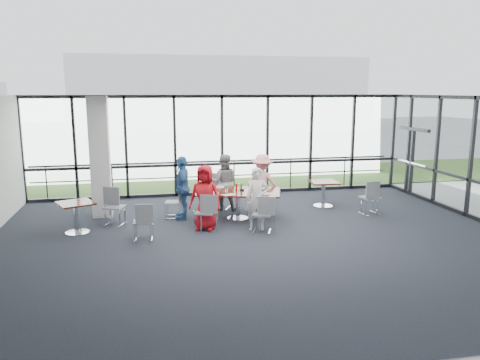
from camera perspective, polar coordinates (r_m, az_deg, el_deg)
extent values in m
cube|color=#1E222C|center=(10.58, 2.33, -7.57)|extent=(12.00, 10.00, 0.02)
cube|color=silver|center=(10.03, 2.47, 10.09)|extent=(12.00, 10.00, 0.04)
cube|color=silver|center=(5.60, 14.93, -7.58)|extent=(12.00, 0.10, 3.20)
cube|color=white|center=(15.03, -2.20, 4.24)|extent=(12.00, 0.10, 3.20)
cube|color=black|center=(16.07, 20.23, 2.03)|extent=(0.12, 1.60, 2.10)
cube|color=white|center=(12.91, -16.69, 2.69)|extent=(0.50, 0.50, 3.20)
cube|color=gray|center=(20.16, -4.49, 1.27)|extent=(80.00, 70.00, 0.02)
cube|color=#395A1F|center=(18.21, -3.71, 0.34)|extent=(80.00, 5.00, 0.01)
cube|color=white|center=(42.23, -2.86, 10.42)|extent=(24.00, 10.00, 6.00)
cylinder|color=#2D2D33|center=(15.78, -2.53, 0.52)|extent=(12.00, 0.06, 0.06)
cube|color=black|center=(12.21, -0.28, -1.44)|extent=(2.43, 1.76, 0.04)
cylinder|color=silver|center=(12.29, -0.28, -3.15)|extent=(0.12, 0.12, 0.71)
cylinder|color=silver|center=(12.38, -0.28, -4.68)|extent=(0.56, 0.56, 0.03)
cube|color=black|center=(11.64, -19.42, -2.69)|extent=(1.00, 1.00, 0.04)
cylinder|color=silver|center=(11.73, -19.30, -4.47)|extent=(0.12, 0.12, 0.71)
cube|color=black|center=(13.74, 10.17, -0.23)|extent=(0.82, 0.82, 0.04)
cylinder|color=silver|center=(13.81, 10.12, -1.75)|extent=(0.12, 0.12, 0.71)
imported|color=#B71018|center=(11.31, -4.27, -2.14)|extent=(0.91, 0.77, 1.59)
imported|color=silver|center=(11.28, 2.11, -2.32)|extent=(0.64, 0.53, 1.52)
imported|color=gray|center=(13.14, -1.98, -0.28)|extent=(0.87, 0.66, 1.59)
imported|color=pink|center=(13.08, 2.74, -0.32)|extent=(1.16, 0.95, 1.59)
imported|color=#33609D|center=(12.33, -7.01, -0.93)|extent=(0.60, 1.01, 1.66)
cylinder|color=white|center=(11.93, -3.20, -1.61)|extent=(0.25, 0.25, 0.01)
cylinder|color=white|center=(11.85, 2.77, -1.70)|extent=(0.26, 0.26, 0.01)
cylinder|color=white|center=(12.69, -2.50, -0.85)|extent=(0.26, 0.26, 0.01)
cylinder|color=white|center=(12.52, 2.44, -1.02)|extent=(0.28, 0.28, 0.01)
cylinder|color=white|center=(12.31, -4.44, -1.25)|extent=(0.27, 0.27, 0.01)
cylinder|color=white|center=(11.93, -1.69, -1.30)|extent=(0.07, 0.07, 0.14)
cylinder|color=white|center=(12.00, 1.38, -1.24)|extent=(0.07, 0.07, 0.13)
cylinder|color=white|center=(12.44, -0.05, -0.79)|extent=(0.07, 0.07, 0.14)
cylinder|color=white|center=(12.10, -3.99, -1.18)|extent=(0.06, 0.06, 0.13)
cube|color=silver|center=(11.77, -1.38, -1.81)|extent=(0.37, 0.30, 0.00)
cube|color=silver|center=(11.90, 3.80, -1.68)|extent=(0.36, 0.32, 0.00)
cube|color=silver|center=(12.61, 0.35, -0.95)|extent=(0.36, 0.28, 0.00)
cube|color=black|center=(12.26, 0.25, -1.20)|extent=(0.10, 0.07, 0.04)
cylinder|color=#A00F00|center=(12.30, -0.44, -0.83)|extent=(0.06, 0.06, 0.18)
cylinder|color=#227835|center=(12.24, 0.18, -0.84)|extent=(0.05, 0.05, 0.20)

